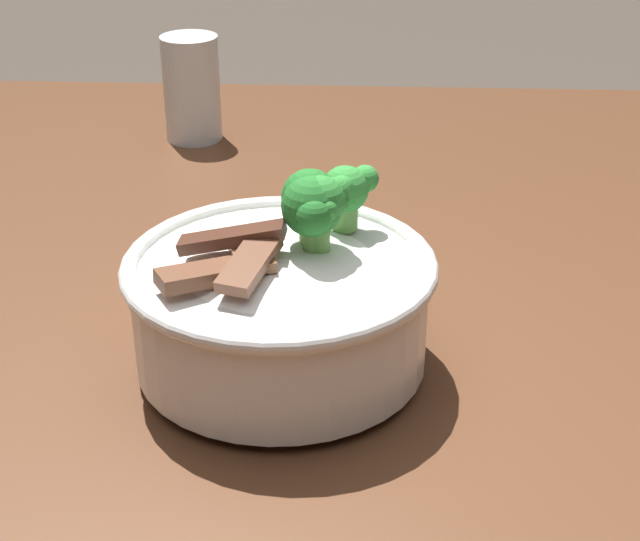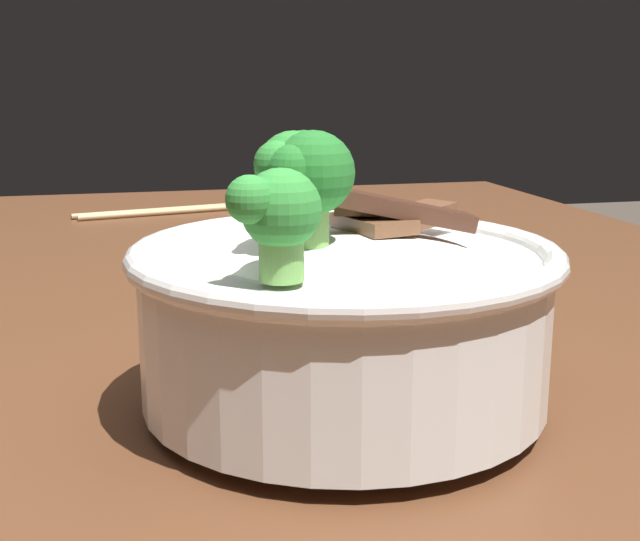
# 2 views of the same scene
# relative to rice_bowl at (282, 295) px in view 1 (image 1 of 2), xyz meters

# --- Properties ---
(rice_bowl) EXTENTS (0.21, 0.21, 0.14)m
(rice_bowl) POSITION_rel_rice_bowl_xyz_m (0.00, 0.00, 0.00)
(rice_bowl) COLOR white
(rice_bowl) RESTS_ON dining_table
(drinking_glass) EXTENTS (0.06, 0.06, 0.12)m
(drinking_glass) POSITION_rel_rice_bowl_xyz_m (-0.46, -0.14, -0.01)
(drinking_glass) COLOR white
(drinking_glass) RESTS_ON dining_table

